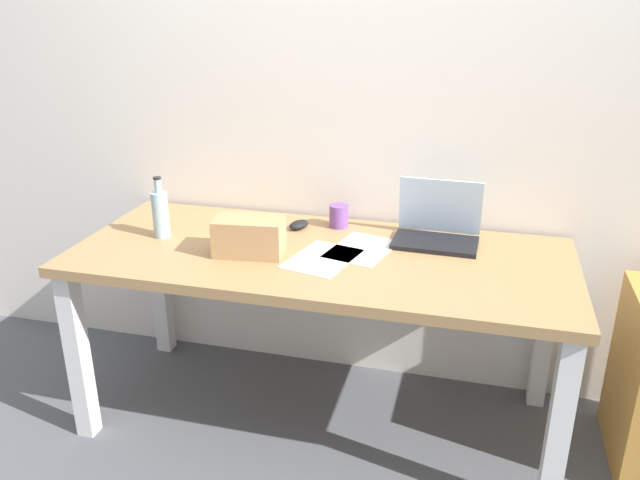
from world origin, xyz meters
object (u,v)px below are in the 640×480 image
(beer_bottle, at_px, (161,213))
(computer_mouse, at_px, (299,225))
(cardboard_box, at_px, (249,236))
(desk, at_px, (320,274))
(coffee_mug, at_px, (339,216))
(laptop_right, at_px, (437,229))

(beer_bottle, bearing_deg, computer_mouse, 23.67)
(computer_mouse, distance_m, cardboard_box, 0.33)
(desk, xyz_separation_m, computer_mouse, (-0.15, 0.23, 0.11))
(desk, bearing_deg, computer_mouse, 123.58)
(beer_bottle, xyz_separation_m, coffee_mug, (0.66, 0.29, -0.05))
(desk, bearing_deg, laptop_right, 28.08)
(cardboard_box, height_order, coffee_mug, cardboard_box)
(desk, relative_size, laptop_right, 5.68)
(laptop_right, relative_size, cardboard_box, 1.30)
(beer_bottle, height_order, computer_mouse, beer_bottle)
(laptop_right, xyz_separation_m, computer_mouse, (-0.57, 0.00, -0.04))
(laptop_right, distance_m, beer_bottle, 1.10)
(laptop_right, height_order, cardboard_box, laptop_right)
(cardboard_box, relative_size, coffee_mug, 2.69)
(cardboard_box, distance_m, coffee_mug, 0.45)
(beer_bottle, relative_size, cardboard_box, 0.97)
(laptop_right, bearing_deg, cardboard_box, -155.61)
(computer_mouse, bearing_deg, desk, -32.42)
(laptop_right, height_order, beer_bottle, beer_bottle)
(desk, xyz_separation_m, coffee_mug, (0.01, 0.29, 0.14))
(beer_bottle, distance_m, computer_mouse, 0.56)
(desk, relative_size, cardboard_box, 7.39)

